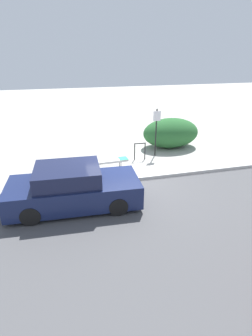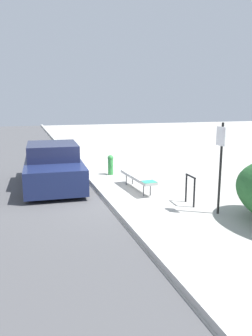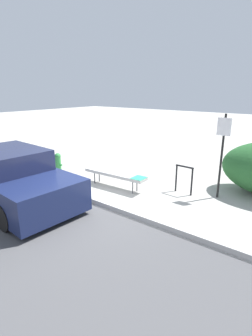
% 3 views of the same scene
% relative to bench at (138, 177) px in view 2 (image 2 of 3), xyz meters
% --- Properties ---
extents(ground_plane, '(60.00, 60.00, 0.00)m').
position_rel_bench_xyz_m(ground_plane, '(0.45, -1.21, -0.42)').
color(ground_plane, '#ADAAA3').
extents(curb, '(60.00, 0.20, 0.13)m').
position_rel_bench_xyz_m(curb, '(0.45, -1.21, -0.36)').
color(curb, '#B7B7B2').
rests_on(curb, ground_plane).
extents(bench, '(2.11, 0.52, 0.48)m').
position_rel_bench_xyz_m(bench, '(0.00, 0.00, 0.00)').
color(bench, '#515156').
rests_on(bench, ground_plane).
extents(bike_rack, '(0.55, 0.08, 0.83)m').
position_rel_bench_xyz_m(bike_rack, '(1.86, 0.86, 0.08)').
color(bike_rack, black).
rests_on(bike_rack, ground_plane).
extents(sign_post, '(0.36, 0.08, 2.30)m').
position_rel_bench_xyz_m(sign_post, '(2.74, 1.17, 0.96)').
color(sign_post, black).
rests_on(sign_post, ground_plane).
extents(fire_hydrant, '(0.36, 0.22, 0.77)m').
position_rel_bench_xyz_m(fire_hydrant, '(-2.43, -0.25, -0.01)').
color(fire_hydrant, '#338C3F').
rests_on(fire_hydrant, ground_plane).
extents(parked_car_near, '(4.29, 2.01, 1.41)m').
position_rel_bench_xyz_m(parked_car_near, '(-1.45, -2.51, 0.23)').
color(parked_car_near, black).
rests_on(parked_car_near, ground_plane).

